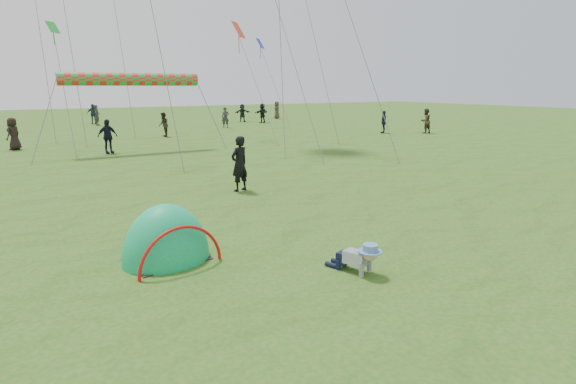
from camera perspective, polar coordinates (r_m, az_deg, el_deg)
ground at (r=8.55m, az=3.35°, el=-9.48°), size 140.00×140.00×0.00m
crawling_toddler at (r=8.30m, az=8.98°, el=-8.14°), size 0.79×0.92×0.60m
popup_tent at (r=9.19m, az=-15.10°, el=-8.29°), size 1.93×1.68×2.23m
standing_adult at (r=14.47m, az=-6.18°, el=3.57°), size 0.75×0.61×1.77m
crowd_person_0 at (r=37.49m, az=-7.96°, el=9.36°), size 0.72×0.65×1.66m
crowd_person_2 at (r=24.40m, az=-21.94°, el=6.56°), size 1.08×0.66×1.72m
crowd_person_4 at (r=28.05m, az=-31.50°, el=6.32°), size 0.94×0.99×1.71m
crowd_person_5 at (r=43.65m, az=-5.81°, el=9.97°), size 1.60×0.65×1.68m
crowd_person_6 at (r=42.65m, az=-23.09°, el=8.97°), size 0.63×0.75×1.77m
crowd_person_7 at (r=31.44m, az=-15.52°, el=8.24°), size 0.75×0.89×1.62m
crowd_person_8 at (r=33.36m, az=12.05°, el=8.69°), size 0.89×0.99×1.61m
crowd_person_10 at (r=47.66m, az=-1.42°, el=10.37°), size 0.85×1.02×1.79m
crowd_person_11 at (r=42.44m, az=-3.28°, el=9.98°), size 1.72×1.06×1.77m
crowd_person_13 at (r=34.10m, az=17.06°, el=8.62°), size 0.87×0.68×1.76m
crowd_person_14 at (r=44.48m, az=-23.52°, el=9.08°), size 1.10×0.62×1.78m
rainbow_tube_kite at (r=24.61m, az=-19.27°, el=13.37°), size 6.79×0.64×0.64m
diamond_kite_4 at (r=38.93m, az=-3.55°, el=18.31°), size 1.02×1.02×0.83m
diamond_kite_6 at (r=30.25m, az=-6.29°, el=19.78°), size 1.23×1.23×1.01m
diamond_kite_9 at (r=28.41m, az=-27.72°, el=18.04°), size 0.76×0.76×0.62m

